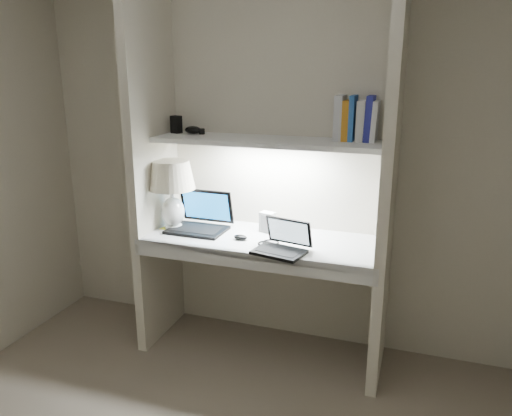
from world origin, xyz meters
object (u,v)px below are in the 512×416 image
at_px(table_lamp, 172,183).
at_px(laptop_main, 201,221).
at_px(book_row, 356,119).
at_px(laptop_netbook, 283,244).
at_px(speaker, 268,222).

distance_m(table_lamp, laptop_main, 0.30).
xyz_separation_m(laptop_main, book_row, (0.94, 0.16, 0.66)).
relative_size(table_lamp, laptop_main, 1.21).
bearing_deg(laptop_netbook, laptop_main, 172.20).
xyz_separation_m(laptop_main, laptop_netbook, (0.61, -0.22, -0.01)).
height_order(table_lamp, laptop_netbook, table_lamp).
distance_m(speaker, book_row, 0.83).
height_order(table_lamp, speaker, table_lamp).
bearing_deg(laptop_main, table_lamp, -166.25).
height_order(laptop_main, laptop_netbook, laptop_main).
xyz_separation_m(laptop_netbook, book_row, (0.32, 0.38, 0.68)).
bearing_deg(speaker, table_lamp, -151.90).
bearing_deg(laptop_netbook, table_lamp, 179.12).
xyz_separation_m(laptop_netbook, speaker, (-0.18, 0.30, 0.02)).
bearing_deg(laptop_main, book_row, 10.69).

